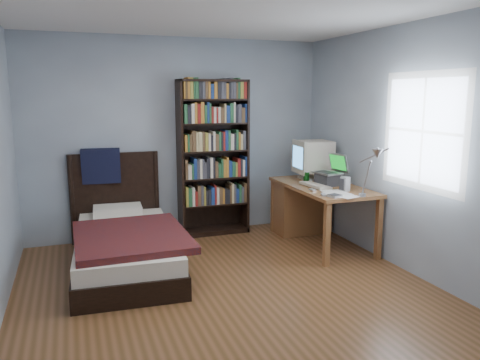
{
  "coord_description": "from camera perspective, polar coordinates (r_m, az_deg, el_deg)",
  "views": [
    {
      "loc": [
        -1.29,
        -3.76,
        1.8
      ],
      "look_at": [
        0.33,
        0.71,
        0.93
      ],
      "focal_mm": 35.0,
      "sensor_mm": 36.0,
      "label": 1
    }
  ],
  "objects": [
    {
      "name": "speaker",
      "position": [
        5.36,
        12.69,
        -0.48
      ],
      "size": [
        0.1,
        0.1,
        0.16
      ],
      "primitive_type": "cube",
      "rotation": [
        0.0,
        0.0,
        0.29
      ],
      "color": "#99999C",
      "rests_on": "desk"
    },
    {
      "name": "external_drive",
      "position": [
        5.04,
        11.46,
        -1.92
      ],
      "size": [
        0.14,
        0.14,
        0.02
      ],
      "primitive_type": "cube",
      "rotation": [
        0.0,
        0.0,
        0.25
      ],
      "color": "#99999C",
      "rests_on": "desk"
    },
    {
      "name": "room",
      "position": [
        4.03,
        -0.63,
        2.58
      ],
      "size": [
        4.2,
        4.24,
        2.5
      ],
      "color": "brown",
      "rests_on": "ground"
    },
    {
      "name": "keyboard",
      "position": [
        5.56,
        9.15,
        -0.65
      ],
      "size": [
        0.22,
        0.46,
        0.04
      ],
      "primitive_type": "cube",
      "rotation": [
        0.0,
        0.07,
        0.1
      ],
      "color": "#B9B29A",
      "rests_on": "desk"
    },
    {
      "name": "phone_silver",
      "position": [
        5.33,
        8.83,
        -1.19
      ],
      "size": [
        0.05,
        0.09,
        0.02
      ],
      "primitive_type": "cube",
      "rotation": [
        0.0,
        0.0,
        0.03
      ],
      "color": "#BCBCC1",
      "rests_on": "desk"
    },
    {
      "name": "mouse",
      "position": [
        5.89,
        8.45,
        0.03
      ],
      "size": [
        0.07,
        0.12,
        0.04
      ],
      "primitive_type": "ellipsoid",
      "color": "silver",
      "rests_on": "desk"
    },
    {
      "name": "phone_grey",
      "position": [
        5.09,
        10.16,
        -1.77
      ],
      "size": [
        0.07,
        0.1,
        0.02
      ],
      "primitive_type": "cube",
      "rotation": [
        0.0,
        0.0,
        -0.35
      ],
      "color": "#99999C",
      "rests_on": "desk"
    },
    {
      "name": "desk",
      "position": [
        6.08,
        8.01,
        -2.88
      ],
      "size": [
        0.75,
        1.48,
        0.73
      ],
      "color": "brown",
      "rests_on": "floor"
    },
    {
      "name": "crt_monitor",
      "position": [
        6.02,
        8.8,
        2.77
      ],
      "size": [
        0.46,
        0.43,
        0.5
      ],
      "color": "beige",
      "rests_on": "desk"
    },
    {
      "name": "laptop",
      "position": [
        5.66,
        10.75,
        0.44
      ],
      "size": [
        0.35,
        0.34,
        0.38
      ],
      "color": "#2D2D30",
      "rests_on": "desk"
    },
    {
      "name": "bed",
      "position": [
        5.16,
        -13.86,
        -7.33
      ],
      "size": [
        1.14,
        2.12,
        1.16
      ],
      "color": "black",
      "rests_on": "floor"
    },
    {
      "name": "desk_lamp",
      "position": [
        4.72,
        16.15,
        2.51
      ],
      "size": [
        0.22,
        0.48,
        0.57
      ],
      "color": "#99999E",
      "rests_on": "desk"
    },
    {
      "name": "bookshelf",
      "position": [
        6.01,
        -3.28,
        2.7
      ],
      "size": [
        0.89,
        0.3,
        1.98
      ],
      "color": "black",
      "rests_on": "floor"
    },
    {
      "name": "soda_can",
      "position": [
        5.81,
        8.09,
        0.34
      ],
      "size": [
        0.07,
        0.07,
        0.13
      ],
      "primitive_type": "cylinder",
      "color": "#083C12",
      "rests_on": "desk"
    }
  ]
}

